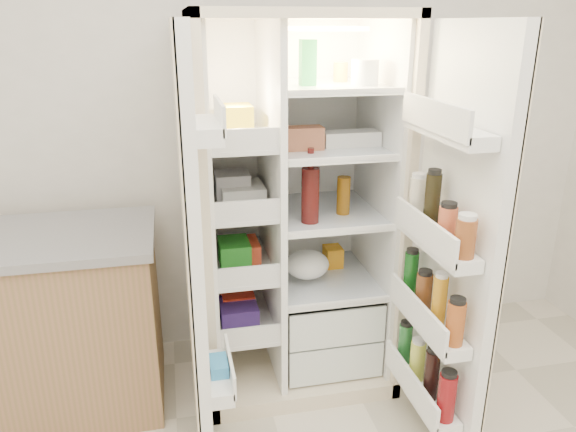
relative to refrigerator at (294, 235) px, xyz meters
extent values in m
cube|color=white|center=(-0.19, 0.35, 0.61)|extent=(4.00, 0.02, 2.70)
cube|color=beige|center=(-0.02, 0.28, 0.16)|extent=(0.92, 0.04, 1.80)
cube|color=beige|center=(-0.46, -0.05, 0.16)|extent=(0.04, 0.70, 1.80)
cube|color=beige|center=(0.42, -0.05, 0.16)|extent=(0.04, 0.70, 1.80)
cube|color=beige|center=(-0.02, -0.05, 1.04)|extent=(0.92, 0.70, 0.04)
cube|color=beige|center=(-0.02, -0.05, -0.70)|extent=(0.92, 0.70, 0.08)
cube|color=white|center=(-0.02, 0.25, 0.18)|extent=(0.84, 0.02, 1.68)
cube|color=white|center=(-0.43, -0.05, 0.18)|extent=(0.02, 0.62, 1.68)
cube|color=white|center=(0.39, -0.05, 0.18)|extent=(0.02, 0.62, 1.68)
cube|color=white|center=(-0.13, -0.05, 0.18)|extent=(0.03, 0.62, 1.68)
cube|color=white|center=(0.14, -0.07, -0.56)|extent=(0.47, 0.52, 0.19)
cube|color=white|center=(0.14, -0.07, -0.36)|extent=(0.47, 0.52, 0.19)
cube|color=#FFD18C|center=(0.14, 0.00, 0.98)|extent=(0.30, 0.30, 0.02)
cube|color=silver|center=(-0.28, -0.05, -0.39)|extent=(0.28, 0.58, 0.02)
cube|color=silver|center=(-0.28, -0.05, -0.09)|extent=(0.28, 0.58, 0.02)
cube|color=silver|center=(-0.28, -0.05, 0.21)|extent=(0.28, 0.58, 0.02)
cube|color=silver|center=(-0.28, -0.05, 0.51)|extent=(0.28, 0.58, 0.02)
cube|color=silver|center=(0.14, -0.05, -0.22)|extent=(0.49, 0.58, 0.01)
cube|color=silver|center=(0.14, -0.05, 0.14)|extent=(0.49, 0.58, 0.01)
cube|color=silver|center=(0.14, -0.05, 0.46)|extent=(0.49, 0.58, 0.02)
cube|color=silver|center=(0.14, -0.05, 0.74)|extent=(0.49, 0.58, 0.02)
cube|color=red|center=(-0.28, -0.05, -0.33)|extent=(0.16, 0.20, 0.10)
cube|color=#278D26|center=(-0.28, -0.05, -0.02)|extent=(0.14, 0.18, 0.12)
cube|color=silver|center=(-0.28, -0.05, 0.25)|extent=(0.20, 0.22, 0.07)
cube|color=yellow|center=(-0.28, -0.05, 0.59)|extent=(0.15, 0.16, 0.14)
cube|color=#4C2D87|center=(-0.28, -0.05, -0.34)|extent=(0.18, 0.20, 0.09)
cube|color=#EF472A|center=(-0.28, -0.05, -0.03)|extent=(0.14, 0.18, 0.10)
cube|color=silver|center=(-0.28, -0.05, 0.28)|extent=(0.16, 0.16, 0.12)
sphere|color=orange|center=(0.01, -0.15, -0.62)|extent=(0.07, 0.07, 0.07)
sphere|color=orange|center=(0.10, -0.11, -0.62)|extent=(0.07, 0.07, 0.07)
sphere|color=orange|center=(0.20, -0.15, -0.62)|extent=(0.07, 0.07, 0.07)
sphere|color=orange|center=(0.06, -0.01, -0.62)|extent=(0.07, 0.07, 0.07)
sphere|color=orange|center=(0.16, -0.03, -0.62)|extent=(0.07, 0.07, 0.07)
sphere|color=orange|center=(0.26, -0.07, -0.62)|extent=(0.07, 0.07, 0.07)
sphere|color=orange|center=(-0.02, -0.07, -0.62)|extent=(0.07, 0.07, 0.07)
sphere|color=orange|center=(0.22, -0.01, -0.62)|extent=(0.07, 0.07, 0.07)
ellipsoid|color=#387025|center=(0.14, -0.05, -0.34)|extent=(0.26, 0.24, 0.11)
cylinder|color=#430F0E|center=(0.03, -0.21, 0.27)|extent=(0.08, 0.08, 0.25)
cylinder|color=brown|center=(0.21, -0.13, 0.23)|extent=(0.06, 0.06, 0.18)
cube|color=#24863B|center=(0.03, -0.12, 0.84)|extent=(0.07, 0.07, 0.19)
cylinder|color=white|center=(0.28, -0.15, 0.80)|extent=(0.12, 0.12, 0.11)
cylinder|color=#A78526|center=(0.22, 0.02, 0.79)|extent=(0.07, 0.07, 0.09)
cube|color=silver|center=(0.24, -0.09, 0.50)|extent=(0.27, 0.11, 0.07)
cube|color=#97573C|center=(0.01, -0.13, 0.52)|extent=(0.17, 0.09, 0.10)
ellipsoid|color=silver|center=(0.04, -0.10, -0.15)|extent=(0.21, 0.20, 0.14)
cube|color=#FFA01A|center=(0.23, 0.06, -0.16)|extent=(0.09, 0.11, 0.11)
cube|color=white|center=(-0.52, -0.60, 0.16)|extent=(0.05, 0.40, 1.72)
cube|color=beige|center=(-0.54, -0.60, 0.16)|extent=(0.01, 0.40, 1.72)
cube|color=white|center=(-0.45, -0.60, -0.34)|extent=(0.09, 0.32, 0.06)
cube|color=white|center=(-0.45, -0.60, 0.66)|extent=(0.09, 0.32, 0.06)
cube|color=#338CCC|center=(-0.45, -0.60, -0.31)|extent=(0.07, 0.12, 0.10)
cube|color=white|center=(0.48, -0.69, 0.16)|extent=(0.05, 0.58, 1.72)
cube|color=beige|center=(0.51, -0.69, 0.16)|extent=(0.01, 0.58, 1.72)
cube|color=white|center=(0.40, -0.69, -0.48)|extent=(0.11, 0.50, 0.05)
cube|color=white|center=(0.40, -0.69, -0.14)|extent=(0.11, 0.50, 0.05)
cube|color=white|center=(0.40, -0.69, 0.21)|extent=(0.11, 0.50, 0.05)
cube|color=white|center=(0.40, -0.69, 0.64)|extent=(0.11, 0.50, 0.05)
cylinder|color=maroon|center=(0.40, -0.89, -0.36)|extent=(0.07, 0.07, 0.20)
cylinder|color=black|center=(0.40, -0.76, -0.35)|extent=(0.06, 0.06, 0.22)
cylinder|color=#D0DB49|center=(0.40, -0.63, -0.37)|extent=(0.06, 0.06, 0.18)
cylinder|color=#22672D|center=(0.40, -0.50, -0.36)|extent=(0.06, 0.06, 0.19)
cylinder|color=#9F491A|center=(0.40, -0.89, -0.03)|extent=(0.07, 0.07, 0.17)
cylinder|color=orange|center=(0.40, -0.76, -0.01)|extent=(0.06, 0.06, 0.21)
cylinder|color=brown|center=(0.40, -0.63, -0.04)|extent=(0.07, 0.07, 0.16)
cylinder|color=#125016|center=(0.40, -0.50, -0.02)|extent=(0.06, 0.06, 0.20)
cylinder|color=brown|center=(0.40, -0.89, 0.30)|extent=(0.07, 0.07, 0.14)
cylinder|color=#C75733|center=(0.40, -0.76, 0.30)|extent=(0.07, 0.07, 0.14)
cylinder|color=black|center=(0.40, -0.63, 0.35)|extent=(0.06, 0.06, 0.23)
cylinder|color=beige|center=(0.40, -0.50, 0.32)|extent=(0.06, 0.06, 0.18)
cube|color=#976B4B|center=(-1.27, -0.08, -0.33)|extent=(1.16, 0.60, 0.83)
cube|color=gray|center=(-1.27, -0.08, 0.11)|extent=(1.20, 0.64, 0.04)
camera|label=1|loc=(-0.57, -2.46, 1.00)|focal=34.00mm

